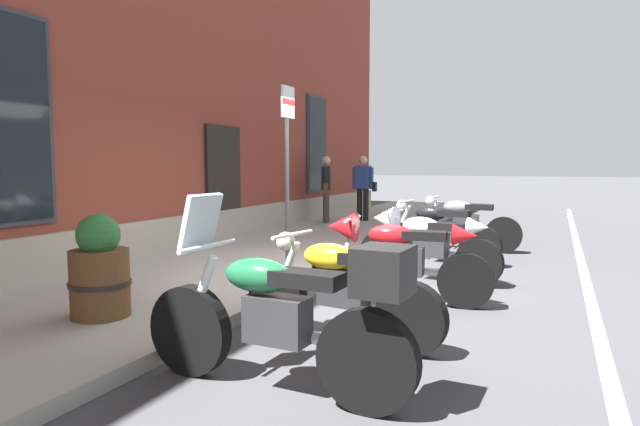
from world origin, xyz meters
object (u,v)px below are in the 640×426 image
(motorcycle_white_sport, at_px, (422,240))
(parking_sign, at_px, (287,150))
(motorcycle_green_touring, at_px, (285,314))
(motorcycle_black_naked, at_px, (435,232))
(motorcycle_red_sport, at_px, (392,254))
(pedestrian_dark_jacket, at_px, (326,186))
(pedestrian_blue_top, at_px, (363,184))
(barrel_planter, at_px, (100,272))
(motorcycle_yellow_naked, at_px, (338,288))
(motorcycle_grey_naked, at_px, (462,224))

(motorcycle_white_sport, distance_m, parking_sign, 2.26)
(motorcycle_green_touring, xyz_separation_m, motorcycle_black_naked, (5.42, 0.10, -0.08))
(motorcycle_green_touring, bearing_deg, motorcycle_red_sport, 0.69)
(pedestrian_dark_jacket, distance_m, pedestrian_blue_top, 1.09)
(pedestrian_blue_top, distance_m, barrel_planter, 9.39)
(barrel_planter, bearing_deg, motorcycle_white_sport, -33.23)
(motorcycle_green_touring, relative_size, barrel_planter, 2.14)
(motorcycle_white_sport, bearing_deg, pedestrian_dark_jacket, 35.27)
(motorcycle_white_sport, bearing_deg, barrel_planter, 146.77)
(motorcycle_red_sport, relative_size, pedestrian_dark_jacket, 1.27)
(pedestrian_dark_jacket, distance_m, parking_sign, 5.69)
(parking_sign, xyz_separation_m, barrel_planter, (-3.09, 0.41, -1.22))
(motorcycle_white_sport, distance_m, pedestrian_blue_top, 6.58)
(motorcycle_black_naked, distance_m, barrel_planter, 5.29)
(motorcycle_green_touring, relative_size, parking_sign, 0.82)
(motorcycle_yellow_naked, height_order, pedestrian_dark_jacket, pedestrian_dark_jacket)
(motorcycle_black_naked, distance_m, pedestrian_dark_jacket, 5.05)
(motorcycle_green_touring, height_order, motorcycle_red_sport, motorcycle_green_touring)
(motorcycle_red_sport, relative_size, barrel_planter, 2.12)
(pedestrian_blue_top, bearing_deg, barrel_planter, -176.21)
(motorcycle_green_touring, distance_m, motorcycle_yellow_naked, 1.22)
(motorcycle_yellow_naked, distance_m, motorcycle_white_sport, 2.85)
(motorcycle_green_touring, bearing_deg, parking_sign, 26.74)
(motorcycle_grey_naked, bearing_deg, motorcycle_red_sport, 178.21)
(motorcycle_yellow_naked, bearing_deg, barrel_planter, 105.79)
(motorcycle_red_sport, xyz_separation_m, pedestrian_blue_top, (7.24, 2.86, 0.50))
(motorcycle_yellow_naked, bearing_deg, pedestrian_blue_top, 17.71)
(motorcycle_green_touring, xyz_separation_m, pedestrian_blue_top, (9.95, 2.89, 0.50))
(motorcycle_green_touring, relative_size, pedestrian_dark_jacket, 1.28)
(motorcycle_black_naked, relative_size, motorcycle_grey_naked, 0.99)
(pedestrian_blue_top, bearing_deg, pedestrian_dark_jacket, 143.25)
(pedestrian_blue_top, bearing_deg, motorcycle_yellow_naked, -162.29)
(pedestrian_dark_jacket, height_order, pedestrian_blue_top, pedestrian_blue_top)
(pedestrian_blue_top, xyz_separation_m, parking_sign, (-6.26, -1.03, 0.71))
(motorcycle_white_sport, height_order, pedestrian_blue_top, pedestrian_blue_top)
(motorcycle_grey_naked, bearing_deg, pedestrian_blue_top, 43.72)
(motorcycle_grey_naked, height_order, parking_sign, parking_sign)
(motorcycle_red_sport, bearing_deg, pedestrian_blue_top, 21.53)
(motorcycle_red_sport, xyz_separation_m, barrel_planter, (-2.12, 2.24, 0.00))
(motorcycle_green_touring, relative_size, motorcycle_grey_naked, 1.02)
(motorcycle_yellow_naked, bearing_deg, motorcycle_red_sport, -2.47)
(motorcycle_red_sport, xyz_separation_m, motorcycle_black_naked, (2.71, 0.06, -0.07))
(parking_sign, bearing_deg, motorcycle_white_sport, -78.66)
(motorcycle_white_sport, distance_m, pedestrian_dark_jacket, 6.16)
(motorcycle_grey_naked, height_order, pedestrian_blue_top, pedestrian_blue_top)
(motorcycle_grey_naked, distance_m, pedestrian_dark_jacket, 4.31)
(motorcycle_green_touring, relative_size, motorcycle_yellow_naked, 1.06)
(motorcycle_yellow_naked, xyz_separation_m, pedestrian_blue_top, (8.74, 2.79, 0.59))
(motorcycle_green_touring, bearing_deg, motorcycle_grey_naked, -0.81)
(motorcycle_green_touring, distance_m, pedestrian_blue_top, 10.37)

